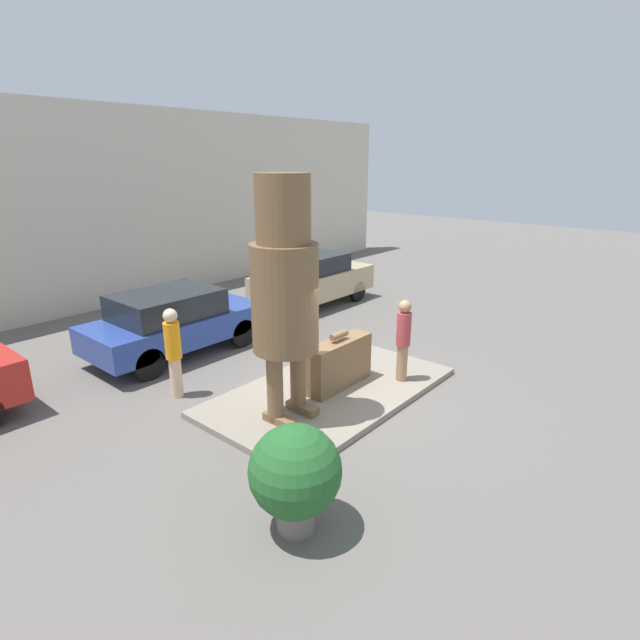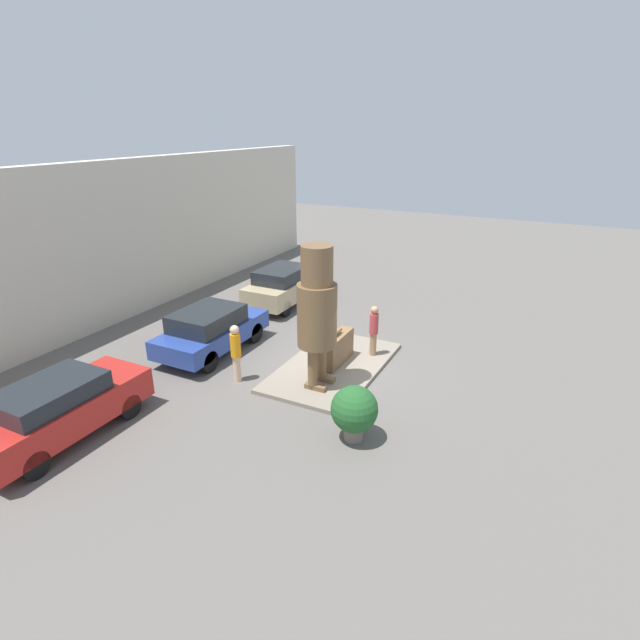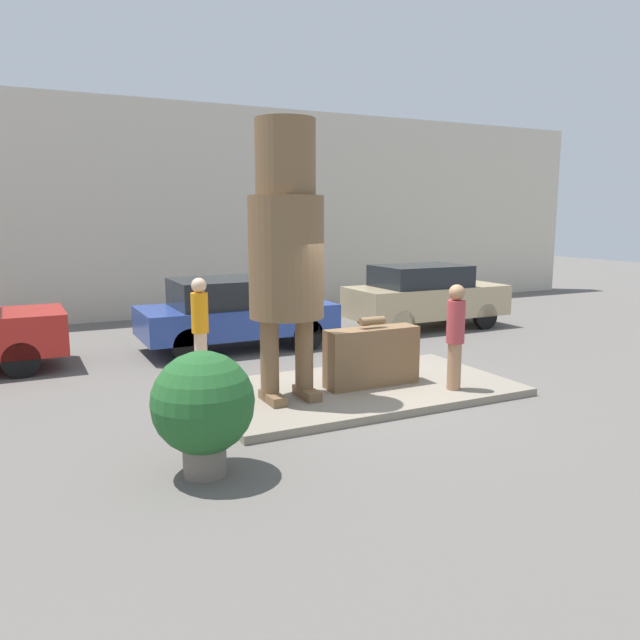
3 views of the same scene
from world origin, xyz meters
The scene contains 10 objects.
ground_plane centered at (0.00, 0.00, 0.00)m, with size 60.00×60.00×0.00m, color #605B56.
pedestal centered at (0.00, 0.00, 0.06)m, with size 5.02×2.85×0.12m.
building_backdrop centered at (0.00, 9.44, 3.01)m, with size 28.00×0.60×6.03m.
statue_figure centered at (-1.34, -0.12, 2.55)m, with size 1.12×1.12×4.14m.
giant_suitcase centered at (0.21, -0.04, 0.61)m, with size 1.60×0.44×1.14m.
tourist centered at (1.26, -0.85, 1.06)m, with size 0.29×0.29×1.70m.
parked_car_blue centered at (-0.73, 4.20, 0.83)m, with size 4.15×1.88×1.55m.
parked_car_tan centered at (4.51, 4.45, 0.86)m, with size 4.13×1.76×1.64m.
planter_pot centered at (-3.21, -2.07, 0.81)m, with size 1.16×1.16×1.43m.
worker_hivis centered at (-2.03, 2.23, 0.99)m, with size 0.31×0.31×1.80m.
Camera 3 is at (-5.00, -8.62, 2.91)m, focal length 35.00 mm.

